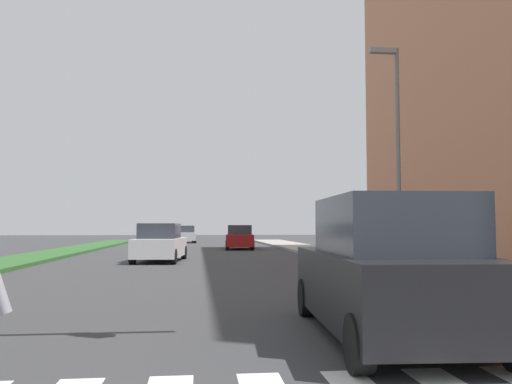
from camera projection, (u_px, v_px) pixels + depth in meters
ground_plane at (192, 258)px, 26.09m from camera, size 140.00×140.00×0.00m
median_strip at (20, 260)px, 23.30m from camera, size 2.62×64.00×0.15m
sidewalk_right at (353, 258)px, 24.93m from camera, size 3.00×64.00×0.15m
street_lamp_right at (395, 137)px, 18.05m from camera, size 1.02×0.24×7.50m
suv_crossing at (388, 271)px, 7.50m from camera, size 2.18×4.69×1.97m
sedan_midblock at (160, 244)px, 23.61m from camera, size 2.28×4.68×1.69m
sedan_distant at (240, 238)px, 36.49m from camera, size 2.16×4.65×1.64m
sedan_far_horizon at (185, 235)px, 50.68m from camera, size 2.07×4.17×1.62m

